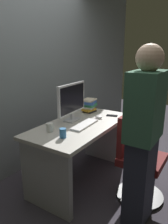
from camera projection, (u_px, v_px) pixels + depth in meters
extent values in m
plane|color=#3D3842|center=(81.00, 179.00, 2.78)|extent=(9.00, 9.00, 0.00)
cube|color=gray|center=(24.00, 56.00, 2.81)|extent=(6.40, 0.10, 3.00)
cube|color=beige|center=(80.00, 125.00, 2.57)|extent=(1.39, 0.70, 0.04)
cube|color=#B2B2B7|center=(45.00, 179.00, 2.16)|extent=(0.06, 0.62, 0.71)
cube|color=#B2B2B7|center=(104.00, 137.00, 3.19)|extent=(0.06, 0.62, 0.71)
cylinder|color=black|center=(139.00, 195.00, 2.45)|extent=(0.52, 0.52, 0.03)
cylinder|color=black|center=(141.00, 179.00, 2.39)|extent=(0.05, 0.05, 0.39)
cube|color=maroon|center=(142.00, 159.00, 2.33)|extent=(0.44, 0.44, 0.08)
cube|color=maroon|center=(127.00, 133.00, 2.35)|extent=(0.40, 0.06, 0.44)
cube|color=#262838|center=(139.00, 181.00, 2.00)|extent=(0.34, 0.20, 0.85)
cube|color=#38664C|center=(146.00, 106.00, 1.80)|extent=(0.40, 0.24, 0.58)
sphere|color=beige|center=(150.00, 58.00, 1.69)|extent=(0.22, 0.22, 0.22)
cube|color=silver|center=(72.00, 120.00, 2.68)|extent=(0.21, 0.15, 0.02)
cube|color=silver|center=(72.00, 116.00, 2.67)|extent=(0.04, 0.03, 0.08)
cube|color=silver|center=(72.00, 99.00, 2.60)|extent=(0.54, 0.05, 0.36)
cube|color=black|center=(73.00, 99.00, 2.59)|extent=(0.50, 0.03, 0.32)
cube|color=white|center=(84.00, 125.00, 2.50)|extent=(0.44, 0.15, 0.02)
ellipsoid|color=white|center=(99.00, 117.00, 2.75)|extent=(0.06, 0.10, 0.03)
cylinder|color=#3372B2|center=(63.00, 133.00, 2.15)|extent=(0.07, 0.07, 0.10)
cylinder|color=white|center=(50.00, 127.00, 2.31)|extent=(0.08, 0.08, 0.09)
cube|color=black|center=(90.00, 111.00, 3.04)|extent=(0.17, 0.15, 0.02)
cube|color=gold|center=(89.00, 109.00, 3.02)|extent=(0.19, 0.16, 0.03)
cube|color=white|center=(89.00, 107.00, 3.02)|extent=(0.18, 0.16, 0.03)
cube|color=#338C59|center=(90.00, 105.00, 3.02)|extent=(0.17, 0.16, 0.04)
cube|color=#3359A5|center=(89.00, 102.00, 2.99)|extent=(0.22, 0.20, 0.04)
cube|color=beige|center=(89.00, 100.00, 2.99)|extent=(0.21, 0.17, 0.02)
cube|color=black|center=(112.00, 116.00, 2.86)|extent=(0.11, 0.16, 0.01)
cube|color=#4C3356|center=(148.00, 161.00, 2.96)|extent=(0.34, 0.14, 0.26)
torus|color=#4C3356|center=(149.00, 150.00, 2.92)|extent=(0.18, 0.02, 0.18)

